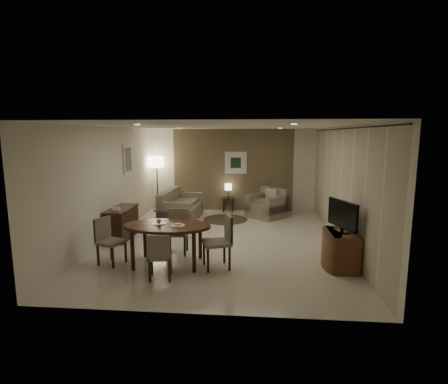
# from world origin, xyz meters

# --- Properties ---
(room_shell) EXTENTS (5.50, 7.00, 2.70)m
(room_shell) POSITION_xyz_m (0.00, 0.40, 1.35)
(room_shell) COLOR beige
(room_shell) RESTS_ON ground
(taupe_accent) EXTENTS (3.96, 0.03, 2.70)m
(taupe_accent) POSITION_xyz_m (0.00, 3.48, 1.35)
(taupe_accent) COLOR brown
(taupe_accent) RESTS_ON wall_back
(curtain_wall) EXTENTS (0.08, 6.70, 2.58)m
(curtain_wall) POSITION_xyz_m (2.68, 0.00, 1.32)
(curtain_wall) COLOR beige
(curtain_wall) RESTS_ON wall_right
(curtain_rod) EXTENTS (0.03, 6.80, 0.03)m
(curtain_rod) POSITION_xyz_m (2.68, 0.00, 2.64)
(curtain_rod) COLOR black
(curtain_rod) RESTS_ON wall_right
(art_back_frame) EXTENTS (0.72, 0.03, 0.72)m
(art_back_frame) POSITION_xyz_m (0.10, 3.46, 1.60)
(art_back_frame) COLOR silver
(art_back_frame) RESTS_ON wall_back
(art_back_canvas) EXTENTS (0.34, 0.01, 0.34)m
(art_back_canvas) POSITION_xyz_m (0.10, 3.44, 1.60)
(art_back_canvas) COLOR #1B311D
(art_back_canvas) RESTS_ON wall_back
(art_left_frame) EXTENTS (0.03, 0.60, 0.80)m
(art_left_frame) POSITION_xyz_m (-2.72, 1.20, 1.85)
(art_left_frame) COLOR silver
(art_left_frame) RESTS_ON wall_left
(art_left_canvas) EXTENTS (0.01, 0.46, 0.64)m
(art_left_canvas) POSITION_xyz_m (-2.71, 1.20, 1.85)
(art_left_canvas) COLOR gray
(art_left_canvas) RESTS_ON wall_left
(downlight_nl) EXTENTS (0.10, 0.10, 0.01)m
(downlight_nl) POSITION_xyz_m (-1.40, -1.80, 2.69)
(downlight_nl) COLOR white
(downlight_nl) RESTS_ON ceiling
(downlight_nr) EXTENTS (0.10, 0.10, 0.01)m
(downlight_nr) POSITION_xyz_m (1.40, -1.80, 2.69)
(downlight_nr) COLOR white
(downlight_nr) RESTS_ON ceiling
(downlight_fl) EXTENTS (0.10, 0.10, 0.01)m
(downlight_fl) POSITION_xyz_m (-1.40, 1.80, 2.69)
(downlight_fl) COLOR white
(downlight_fl) RESTS_ON ceiling
(downlight_fr) EXTENTS (0.10, 0.10, 0.01)m
(downlight_fr) POSITION_xyz_m (1.40, 1.80, 2.69)
(downlight_fr) COLOR white
(downlight_fr) RESTS_ON ceiling
(console_desk) EXTENTS (0.48, 1.20, 0.75)m
(console_desk) POSITION_xyz_m (-2.49, 0.00, 0.38)
(console_desk) COLOR #442815
(console_desk) RESTS_ON floor
(telephone) EXTENTS (0.20, 0.14, 0.09)m
(telephone) POSITION_xyz_m (-2.49, -0.30, 0.80)
(telephone) COLOR white
(telephone) RESTS_ON console_desk
(tv_cabinet) EXTENTS (0.48, 0.90, 0.70)m
(tv_cabinet) POSITION_xyz_m (2.40, -1.50, 0.35)
(tv_cabinet) COLOR brown
(tv_cabinet) RESTS_ON floor
(flat_tv) EXTENTS (0.36, 0.85, 0.60)m
(flat_tv) POSITION_xyz_m (2.38, -1.50, 1.02)
(flat_tv) COLOR black
(flat_tv) RESTS_ON tv_cabinet
(dining_table) EXTENTS (1.68, 1.05, 0.79)m
(dining_table) POSITION_xyz_m (-0.94, -1.63, 0.39)
(dining_table) COLOR #442815
(dining_table) RESTS_ON floor
(chair_near) EXTENTS (0.47, 0.47, 0.84)m
(chair_near) POSITION_xyz_m (-0.90, -2.32, 0.42)
(chair_near) COLOR gray
(chair_near) RESTS_ON floor
(chair_far) EXTENTS (0.48, 0.48, 0.93)m
(chair_far) POSITION_xyz_m (-0.90, -0.99, 0.47)
(chair_far) COLOR gray
(chair_far) RESTS_ON floor
(chair_left) EXTENTS (0.56, 0.56, 0.91)m
(chair_left) POSITION_xyz_m (-2.03, -1.71, 0.46)
(chair_left) COLOR gray
(chair_left) RESTS_ON floor
(chair_right) EXTENTS (0.63, 0.63, 1.02)m
(chair_right) POSITION_xyz_m (0.03, -1.73, 0.51)
(chair_right) COLOR gray
(chair_right) RESTS_ON floor
(plate_a) EXTENTS (0.26, 0.26, 0.02)m
(plate_a) POSITION_xyz_m (-1.12, -1.58, 0.80)
(plate_a) COLOR white
(plate_a) RESTS_ON dining_table
(plate_b) EXTENTS (0.26, 0.26, 0.02)m
(plate_b) POSITION_xyz_m (-0.72, -1.68, 0.80)
(plate_b) COLOR white
(plate_b) RESTS_ON dining_table
(fruit_apple) EXTENTS (0.09, 0.09, 0.09)m
(fruit_apple) POSITION_xyz_m (-1.12, -1.58, 0.85)
(fruit_apple) COLOR #C55616
(fruit_apple) RESTS_ON plate_a
(napkin) EXTENTS (0.12, 0.08, 0.03)m
(napkin) POSITION_xyz_m (-0.72, -1.68, 0.82)
(napkin) COLOR white
(napkin) RESTS_ON plate_b
(round_rug) EXTENTS (1.33, 1.33, 0.01)m
(round_rug) POSITION_xyz_m (-0.13, 2.12, 0.01)
(round_rug) COLOR #463B27
(round_rug) RESTS_ON floor
(sofa) EXTENTS (1.93, 1.02, 0.89)m
(sofa) POSITION_xyz_m (-1.42, 1.96, 0.44)
(sofa) COLOR gray
(sofa) RESTS_ON floor
(armchair) EXTENTS (1.36, 1.36, 0.88)m
(armchair) POSITION_xyz_m (1.11, 2.54, 0.44)
(armchair) COLOR gray
(armchair) RESTS_ON floor
(side_table) EXTENTS (0.37, 0.37, 0.48)m
(side_table) POSITION_xyz_m (-0.13, 3.25, 0.24)
(side_table) COLOR black
(side_table) RESTS_ON floor
(table_lamp) EXTENTS (0.22, 0.22, 0.50)m
(table_lamp) POSITION_xyz_m (-0.13, 3.25, 0.73)
(table_lamp) COLOR #FFEAC1
(table_lamp) RESTS_ON side_table
(floor_lamp) EXTENTS (0.46, 0.46, 1.81)m
(floor_lamp) POSITION_xyz_m (-2.47, 3.12, 0.91)
(floor_lamp) COLOR #FFE5B7
(floor_lamp) RESTS_ON floor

